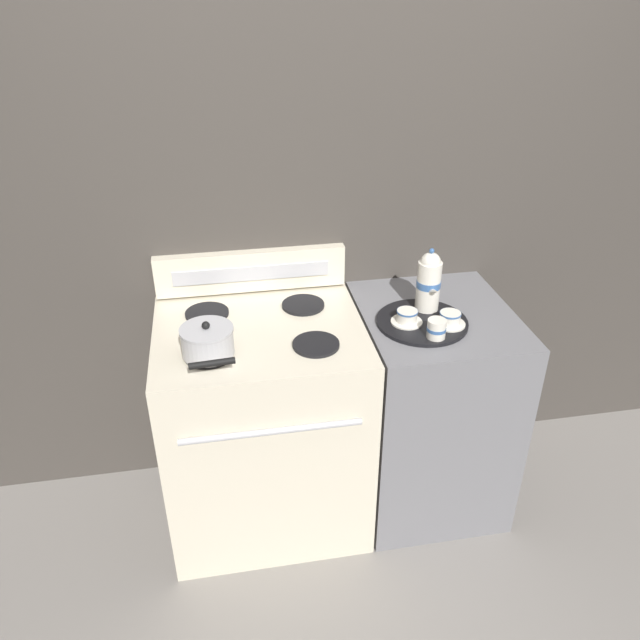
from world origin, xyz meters
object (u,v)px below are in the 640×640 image
object	(u,v)px
saucepan	(208,341)
teapot	(429,281)
stove	(265,425)
creamer_jug	(436,329)
teacup_left	(407,317)
serving_tray	(422,322)
teacup_right	(450,319)

from	to	relation	value
saucepan	teapot	bearing A→B (deg)	11.59
stove	creamer_jug	bearing A→B (deg)	-16.97
saucepan	teapot	world-z (taller)	teapot
teacup_left	serving_tray	bearing A→B (deg)	4.57
teapot	teacup_left	xyz separation A→B (m)	(-0.11, -0.09, -0.09)
serving_tray	teacup_right	world-z (taller)	teacup_right
teapot	saucepan	bearing A→B (deg)	-168.41
serving_tray	teacup_left	bearing A→B (deg)	-175.43
teacup_right	teapot	bearing A→B (deg)	108.64
teacup_right	stove	bearing A→B (deg)	170.91
saucepan	stove	bearing A→B (deg)	38.98
stove	creamer_jug	world-z (taller)	creamer_jug
stove	teacup_left	size ratio (longest dim) A/B	7.75
teapot	creamer_jug	bearing A→B (deg)	-99.65
stove	teapot	distance (m)	0.88
teacup_left	creamer_jug	xyz separation A→B (m)	(0.07, -0.12, 0.01)
serving_tray	teapot	world-z (taller)	teapot
teacup_left	teacup_right	size ratio (longest dim) A/B	1.00
teapot	teacup_left	world-z (taller)	teapot
saucepan	teacup_right	size ratio (longest dim) A/B	2.28
teapot	creamer_jug	xyz separation A→B (m)	(-0.04, -0.21, -0.08)
serving_tray	creamer_jug	bearing A→B (deg)	-85.71
teacup_right	saucepan	bearing A→B (deg)	-177.39
stove	teapot	bearing A→B (deg)	1.80
teapot	teacup_left	bearing A→B (deg)	-140.16
stove	teacup_right	bearing A→B (deg)	-9.09
stove	serving_tray	world-z (taller)	serving_tray
serving_tray	teapot	xyz separation A→B (m)	(0.04, 0.08, 0.13)
creamer_jug	teapot	bearing A→B (deg)	80.35
teacup_right	creamer_jug	size ratio (longest dim) A/B	1.68
saucepan	teacup_right	bearing A→B (deg)	2.61
teacup_left	teacup_right	distance (m)	0.16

